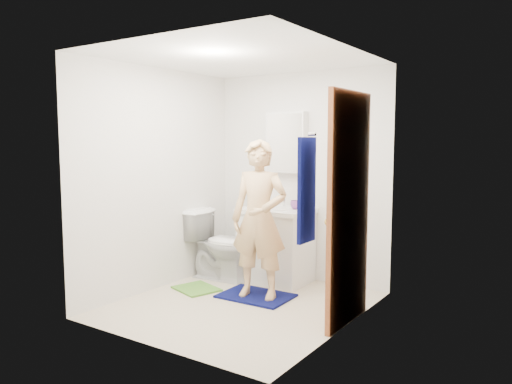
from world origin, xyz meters
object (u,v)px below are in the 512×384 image
vanity_cabinet (276,247)px  man (259,219)px  towel (307,190)px  toilet (221,245)px  toothbrush_cup (296,205)px  soap_dispenser (254,198)px  medicine_cabinet (287,142)px

vanity_cabinet → man: size_ratio=0.50×
vanity_cabinet → towel: towel is taller
towel → man: size_ratio=0.50×
toilet → toothbrush_cup: bearing=-72.4°
soap_dispenser → man: size_ratio=0.12×
toilet → man: (0.78, -0.37, 0.42)m
toilet → toothbrush_cup: size_ratio=6.54×
vanity_cabinet → man: 0.80m
medicine_cabinet → man: bearing=-77.5°
vanity_cabinet → toilet: size_ratio=0.98×
toilet → toothbrush_cup: toothbrush_cup is taller
towel → soap_dispenser: (-1.48, 1.47, -0.30)m
medicine_cabinet → towel: medicine_cabinet is taller
vanity_cabinet → medicine_cabinet: medicine_cabinet is taller
toilet → soap_dispenser: soap_dispenser is taller
towel → toothbrush_cup: 1.86m
soap_dispenser → vanity_cabinet: bearing=3.0°
toothbrush_cup → vanity_cabinet: bearing=-163.2°
soap_dispenser → man: man is taller
towel → toothbrush_cup: bearing=121.8°
soap_dispenser → medicine_cabinet: bearing=38.8°
toilet → toothbrush_cup: 1.00m
man → vanity_cabinet: bearing=94.7°
soap_dispenser → man: (0.49, -0.63, -0.12)m
toilet → man: 0.96m
medicine_cabinet → man: size_ratio=0.43×
towel → toilet: size_ratio=0.98×
toothbrush_cup → man: size_ratio=0.08×
towel → toilet: bearing=145.6°
medicine_cabinet → man: 1.18m
towel → soap_dispenser: towel is taller
towel → soap_dispenser: bearing=135.2°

